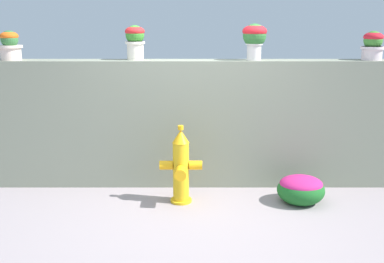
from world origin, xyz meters
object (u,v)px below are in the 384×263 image
(potted_plant_2, at_px, (256,37))
(flower_bush_left, at_px, (302,188))
(potted_plant_1, at_px, (136,39))
(fire_hydrant, at_px, (182,168))
(potted_plant_3, at_px, (374,44))
(potted_plant_0, at_px, (11,45))

(potted_plant_2, xyz_separation_m, flower_bush_left, (0.52, -0.64, -1.72))
(potted_plant_1, height_order, fire_hydrant, potted_plant_1)
(potted_plant_3, bearing_deg, potted_plant_2, -179.08)
(potted_plant_3, relative_size, flower_bush_left, 0.63)
(fire_hydrant, height_order, flower_bush_left, fire_hydrant)
(potted_plant_1, distance_m, potted_plant_3, 2.92)
(potted_plant_1, height_order, potted_plant_2, potted_plant_2)
(potted_plant_3, bearing_deg, potted_plant_0, -179.80)
(potted_plant_1, bearing_deg, potted_plant_0, -178.17)
(potted_plant_0, bearing_deg, potted_plant_2, -0.15)
(potted_plant_0, height_order, potted_plant_1, potted_plant_1)
(potted_plant_1, relative_size, flower_bush_left, 0.75)
(potted_plant_3, distance_m, fire_hydrant, 2.80)
(fire_hydrant, bearing_deg, potted_plant_0, 163.41)
(potted_plant_0, distance_m, fire_hydrant, 2.59)
(potted_plant_1, distance_m, potted_plant_2, 1.46)
(flower_bush_left, bearing_deg, potted_plant_0, 169.56)
(potted_plant_1, distance_m, fire_hydrant, 1.69)
(potted_plant_3, xyz_separation_m, fire_hydrant, (-2.35, -0.64, -1.38))
(potted_plant_0, xyz_separation_m, potted_plant_1, (1.53, 0.05, 0.06))
(potted_plant_3, relative_size, fire_hydrant, 0.38)
(potted_plant_0, bearing_deg, potted_plant_1, 1.83)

